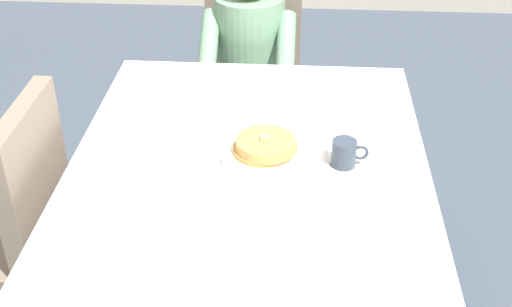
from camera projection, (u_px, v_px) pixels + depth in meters
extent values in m
cube|color=white|center=(247.00, 177.00, 2.05)|extent=(1.10, 1.50, 0.04)
cube|color=white|center=(262.00, 93.00, 2.75)|extent=(1.10, 0.01, 0.18)
cube|color=white|center=(73.00, 199.00, 2.14)|extent=(0.01, 1.50, 0.18)
cube|color=white|center=(428.00, 214.00, 2.08)|extent=(0.01, 1.50, 0.18)
cylinder|color=brown|center=(149.00, 154.00, 2.84)|extent=(0.07, 0.07, 0.70)
cylinder|color=brown|center=(375.00, 162.00, 2.79)|extent=(0.07, 0.07, 0.70)
cube|color=#7A6B5B|center=(250.00, 96.00, 3.11)|extent=(0.44, 0.44, 0.05)
cube|color=#7A6B5B|center=(253.00, 25.00, 3.14)|extent=(0.44, 0.06, 0.48)
cylinder|color=#2D2319|center=(287.00, 160.00, 3.07)|extent=(0.04, 0.04, 0.40)
cylinder|color=#2D2319|center=(208.00, 157.00, 3.10)|extent=(0.04, 0.04, 0.40)
cylinder|color=#2D2319|center=(289.00, 120.00, 3.38)|extent=(0.04, 0.04, 0.40)
cylinder|color=#2D2319|center=(218.00, 118.00, 3.40)|extent=(0.04, 0.04, 0.40)
cylinder|color=gray|center=(250.00, 47.00, 2.96)|extent=(0.30, 0.30, 0.46)
cylinder|color=gray|center=(286.00, 46.00, 2.79)|extent=(0.08, 0.29, 0.23)
cylinder|color=gray|center=(209.00, 44.00, 2.81)|extent=(0.08, 0.29, 0.23)
cylinder|color=#383D51|center=(265.00, 157.00, 3.05)|extent=(0.10, 0.10, 0.45)
cylinder|color=#383D51|center=(230.00, 156.00, 3.06)|extent=(0.10, 0.10, 0.45)
cube|color=#7A6B5B|center=(33.00, 177.00, 2.11)|extent=(0.06, 0.44, 0.48)
cylinder|color=#2D2319|center=(68.00, 257.00, 2.53)|extent=(0.04, 0.04, 0.40)
cylinder|color=white|center=(265.00, 154.00, 2.11)|extent=(0.28, 0.28, 0.02)
cylinder|color=tan|center=(263.00, 149.00, 2.10)|extent=(0.19, 0.19, 0.01)
cylinder|color=tan|center=(267.00, 146.00, 2.09)|extent=(0.19, 0.19, 0.02)
cylinder|color=tan|center=(266.00, 142.00, 2.08)|extent=(0.19, 0.19, 0.01)
cube|color=#F4E072|center=(265.00, 138.00, 2.08)|extent=(0.03, 0.03, 0.01)
cylinder|color=#333D4C|center=(344.00, 153.00, 2.05)|extent=(0.08, 0.08, 0.08)
torus|color=#333D4C|center=(361.00, 153.00, 2.05)|extent=(0.05, 0.01, 0.05)
cone|color=silver|center=(182.00, 115.00, 2.25)|extent=(0.08, 0.08, 0.07)
cube|color=silver|center=(204.00, 157.00, 2.11)|extent=(0.03, 0.18, 0.00)
cube|color=silver|center=(326.00, 162.00, 2.08)|extent=(0.02, 0.20, 0.00)
cube|color=silver|center=(254.00, 226.00, 1.82)|extent=(0.15, 0.04, 0.00)
cube|color=white|center=(166.00, 188.00, 1.97)|extent=(0.18, 0.13, 0.01)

